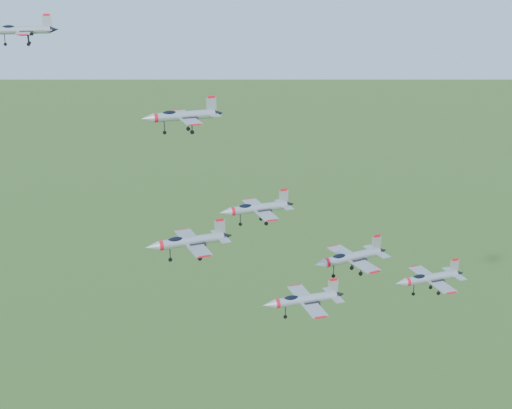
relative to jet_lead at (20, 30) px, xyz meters
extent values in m
cylinder|color=#979BA2|center=(0.31, 0.01, -0.03)|extent=(7.82, 1.27, 1.13)
cone|color=black|center=(4.82, 0.09, -0.03)|extent=(1.23, 0.98, 0.96)
ellipsoid|color=black|center=(-1.60, -0.03, 0.40)|extent=(1.92, 0.85, 0.72)
cube|color=#979BA2|center=(0.53, -2.42, -0.24)|extent=(2.07, 3.85, 0.12)
cube|color=#979BA2|center=(0.44, 2.44, -0.24)|extent=(2.07, 3.85, 0.12)
cube|color=#979BA2|center=(3.86, 0.07, 1.14)|extent=(1.30, 0.13, 1.82)
cube|color=red|center=(3.86, 0.07, 2.10)|extent=(0.96, 0.14, 0.30)
cylinder|color=#979BA2|center=(21.50, -17.08, -10.12)|extent=(8.47, 2.27, 1.21)
cone|color=#979BA2|center=(16.51, -17.72, -10.12)|extent=(1.82, 1.41, 1.21)
cone|color=black|center=(26.30, -16.46, -10.12)|extent=(1.42, 1.19, 1.03)
ellipsoid|color=black|center=(19.46, -17.34, -9.66)|extent=(2.14, 1.12, 0.77)
cube|color=#979BA2|center=(22.01, -19.64, -10.35)|extent=(2.65, 4.34, 0.13)
cube|color=#979BA2|center=(21.35, -14.47, -10.35)|extent=(2.65, 4.34, 0.13)
cube|color=#979BA2|center=(25.28, -16.59, -8.86)|extent=(1.40, 0.29, 1.96)
cube|color=red|center=(25.28, -16.59, -7.83)|extent=(1.03, 0.26, 0.33)
cylinder|color=#979BA2|center=(19.67, -35.04, -21.00)|extent=(7.82, 2.36, 1.12)
cone|color=#979BA2|center=(15.09, -35.80, -21.00)|extent=(1.71, 1.36, 1.12)
cone|color=black|center=(24.08, -34.32, -21.00)|extent=(1.34, 1.13, 0.95)
ellipsoid|color=black|center=(17.81, -35.35, -20.58)|extent=(2.00, 1.10, 0.71)
cube|color=#979BA2|center=(20.23, -37.39, -21.22)|extent=(2.57, 4.05, 0.12)
cube|color=#979BA2|center=(19.45, -32.64, -21.22)|extent=(2.57, 4.05, 0.12)
cube|color=#979BA2|center=(23.15, -34.47, -19.84)|extent=(1.29, 0.31, 1.81)
cube|color=red|center=(23.15, -34.47, -18.89)|extent=(0.95, 0.27, 0.30)
cylinder|color=#979BA2|center=(33.76, -8.42, -27.22)|extent=(9.36, 2.58, 1.34)
cone|color=#979BA2|center=(28.25, -9.17, -27.22)|extent=(2.02, 1.58, 1.34)
cone|color=black|center=(39.06, -7.69, -27.22)|extent=(1.58, 1.32, 1.14)
ellipsoid|color=black|center=(31.52, -8.73, -26.71)|extent=(2.37, 1.26, 0.85)
cube|color=#979BA2|center=(34.35, -11.25, -27.48)|extent=(2.96, 4.81, 0.14)
cube|color=#979BA2|center=(33.57, -5.54, -27.48)|extent=(2.96, 4.81, 0.14)
cube|color=#979BA2|center=(37.94, -7.85, -25.83)|extent=(1.55, 0.33, 2.16)
cube|color=red|center=(37.94, -7.85, -24.70)|extent=(1.14, 0.30, 0.36)
cylinder|color=#979BA2|center=(34.19, -33.33, -30.95)|extent=(8.24, 1.86, 1.18)
cone|color=#979BA2|center=(29.31, -33.74, -30.95)|extent=(1.73, 1.31, 1.18)
cone|color=black|center=(38.89, -32.93, -30.95)|extent=(1.35, 1.11, 1.00)
ellipsoid|color=black|center=(32.20, -33.49, -30.50)|extent=(2.06, 1.01, 0.75)
cube|color=#979BA2|center=(34.59, -35.84, -31.17)|extent=(2.42, 4.15, 0.13)
cube|color=#979BA2|center=(34.16, -30.78, -31.17)|extent=(2.42, 4.15, 0.13)
cube|color=#979BA2|center=(37.90, -33.01, -29.72)|extent=(1.37, 0.22, 1.91)
cube|color=red|center=(37.90, -33.01, -28.72)|extent=(1.01, 0.21, 0.32)
cylinder|color=#979BA2|center=(47.51, -14.13, -34.50)|extent=(10.16, 3.92, 1.46)
cone|color=#979BA2|center=(41.63, -15.63, -34.50)|extent=(2.32, 1.92, 1.46)
cone|color=black|center=(53.17, -12.68, -34.50)|extent=(1.83, 1.59, 1.24)
ellipsoid|color=black|center=(45.12, -14.74, -33.95)|extent=(2.66, 1.63, 0.93)
cube|color=#979BA2|center=(48.51, -17.12, -34.78)|extent=(3.73, 5.43, 0.16)
cube|color=#979BA2|center=(46.95, -11.02, -34.78)|extent=(3.73, 5.43, 0.16)
cube|color=#979BA2|center=(51.97, -12.98, -32.98)|extent=(1.67, 0.55, 2.36)
cube|color=red|center=(51.97, -12.98, -31.75)|extent=(1.24, 0.46, 0.39)
cylinder|color=#979BA2|center=(62.64, -11.75, -40.71)|extent=(9.84, 2.61, 1.41)
cone|color=#979BA2|center=(56.84, -12.48, -40.71)|extent=(2.11, 1.64, 1.41)
cone|color=black|center=(68.22, -11.04, -40.71)|extent=(1.65, 1.38, 1.20)
ellipsoid|color=black|center=(60.28, -12.05, -40.18)|extent=(2.49, 1.30, 0.89)
cube|color=#979BA2|center=(63.23, -14.73, -40.98)|extent=(3.06, 5.03, 0.15)
cube|color=#979BA2|center=(62.47, -8.72, -40.98)|extent=(3.06, 5.03, 0.15)
cube|color=#979BA2|center=(67.04, -11.19, -39.25)|extent=(1.63, 0.33, 2.27)
cube|color=red|center=(67.04, -11.19, -38.06)|extent=(1.20, 0.30, 0.38)
camera|label=1|loc=(10.29, -111.17, 10.00)|focal=50.00mm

